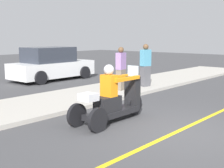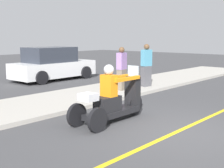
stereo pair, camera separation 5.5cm
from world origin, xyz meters
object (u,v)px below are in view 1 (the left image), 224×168
object	(u,v)px
spectator_near_curb	(145,66)
parked_car_lot_far	(51,65)
spectator_mid_group	(121,69)
motorcycle_trike	(112,102)

from	to	relation	value
spectator_near_curb	parked_car_lot_far	world-z (taller)	spectator_near_curb
spectator_mid_group	parked_car_lot_far	size ratio (longest dim) A/B	0.39
motorcycle_trike	parked_car_lot_far	xyz separation A→B (m)	(3.87, 7.37, 0.24)
spectator_near_curb	parked_car_lot_far	xyz separation A→B (m)	(-0.82, 5.16, -0.20)
motorcycle_trike	parked_car_lot_far	bearing A→B (deg)	62.29
spectator_mid_group	spectator_near_curb	world-z (taller)	spectator_near_curb
motorcycle_trike	spectator_mid_group	size ratio (longest dim) A/B	1.48
spectator_near_curb	parked_car_lot_far	distance (m)	5.23
motorcycle_trike	spectator_mid_group	distance (m)	4.12
motorcycle_trike	parked_car_lot_far	distance (m)	8.32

